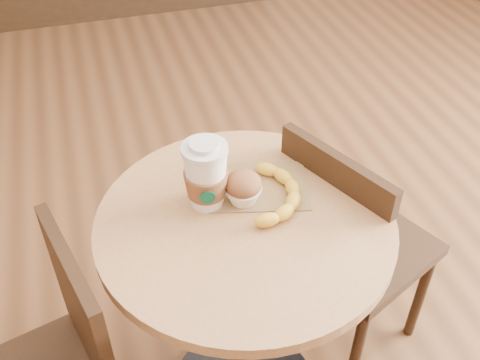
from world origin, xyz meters
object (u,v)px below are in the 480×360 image
(muffin, at_px, (243,188))
(banana, at_px, (274,192))
(chair_right, at_px, (349,245))
(coffee_cup, at_px, (206,177))
(cafe_table, at_px, (245,282))

(muffin, distance_m, banana, 0.08)
(chair_right, distance_m, coffee_cup, 0.55)
(chair_right, bearing_deg, muffin, 73.26)
(coffee_cup, xyz_separation_m, banana, (0.15, -0.03, -0.06))
(banana, bearing_deg, cafe_table, -128.12)
(chair_right, bearing_deg, coffee_cup, 68.97)
(banana, bearing_deg, muffin, -164.12)
(cafe_table, xyz_separation_m, muffin, (0.01, 0.05, 0.27))
(cafe_table, relative_size, muffin, 8.61)
(muffin, relative_size, banana, 0.38)
(muffin, xyz_separation_m, banana, (0.07, -0.01, -0.02))
(chair_right, relative_size, banana, 3.65)
(coffee_cup, height_order, muffin, coffee_cup)
(cafe_table, height_order, muffin, muffin)
(chair_right, relative_size, muffin, 9.55)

